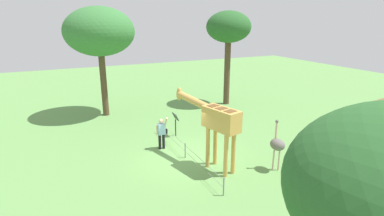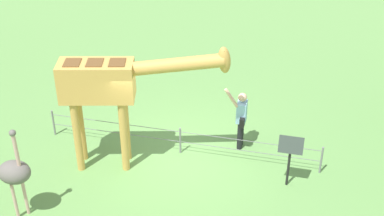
{
  "view_description": "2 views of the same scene",
  "coord_description": "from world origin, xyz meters",
  "px_view_note": "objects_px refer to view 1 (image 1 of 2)",
  "views": [
    {
      "loc": [
        -11.92,
        5.42,
        6.36
      ],
      "look_at": [
        0.55,
        -0.43,
        2.22
      ],
      "focal_mm": 28.37,
      "sensor_mm": 36.0,
      "label": 1
    },
    {
      "loc": [
        2.9,
        -10.42,
        7.93
      ],
      "look_at": [
        0.42,
        -0.28,
        1.66
      ],
      "focal_mm": 49.2,
      "sensor_mm": 36.0,
      "label": 2
    }
  ],
  "objects_px": {
    "giraffe": "(215,120)",
    "ostrich": "(277,145)",
    "tree_east": "(229,29)",
    "tree_northeast": "(99,32)",
    "info_sign": "(175,120)",
    "visitor": "(162,132)"
  },
  "relations": [
    {
      "from": "giraffe",
      "to": "tree_northeast",
      "type": "height_order",
      "value": "tree_northeast"
    },
    {
      "from": "tree_east",
      "to": "tree_northeast",
      "type": "bearing_deg",
      "value": 83.22
    },
    {
      "from": "giraffe",
      "to": "visitor",
      "type": "bearing_deg",
      "value": 27.16
    },
    {
      "from": "visitor",
      "to": "tree_northeast",
      "type": "height_order",
      "value": "tree_northeast"
    },
    {
      "from": "ostrich",
      "to": "info_sign",
      "type": "xyz_separation_m",
      "value": [
        5.49,
        2.43,
        -0.23
      ]
    },
    {
      "from": "tree_northeast",
      "to": "tree_east",
      "type": "bearing_deg",
      "value": -96.78
    },
    {
      "from": "ostrich",
      "to": "visitor",
      "type": "bearing_deg",
      "value": 41.7
    },
    {
      "from": "visitor",
      "to": "info_sign",
      "type": "height_order",
      "value": "visitor"
    },
    {
      "from": "visitor",
      "to": "ostrich",
      "type": "relative_size",
      "value": 0.78
    },
    {
      "from": "giraffe",
      "to": "info_sign",
      "type": "height_order",
      "value": "giraffe"
    },
    {
      "from": "giraffe",
      "to": "ostrich",
      "type": "distance_m",
      "value": 2.83
    },
    {
      "from": "visitor",
      "to": "info_sign",
      "type": "distance_m",
      "value": 1.85
    },
    {
      "from": "giraffe",
      "to": "info_sign",
      "type": "xyz_separation_m",
      "value": [
        4.14,
        0.16,
        -1.24
      ]
    },
    {
      "from": "tree_northeast",
      "to": "info_sign",
      "type": "distance_m",
      "value": 7.66
    },
    {
      "from": "visitor",
      "to": "info_sign",
      "type": "relative_size",
      "value": 1.33
    },
    {
      "from": "ostrich",
      "to": "giraffe",
      "type": "bearing_deg",
      "value": 59.13
    },
    {
      "from": "tree_east",
      "to": "giraffe",
      "type": "bearing_deg",
      "value": 145.86
    },
    {
      "from": "ostrich",
      "to": "tree_northeast",
      "type": "relative_size",
      "value": 0.32
    },
    {
      "from": "visitor",
      "to": "tree_east",
      "type": "height_order",
      "value": "tree_east"
    },
    {
      "from": "visitor",
      "to": "giraffe",
      "type": "bearing_deg",
      "value": -152.84
    },
    {
      "from": "tree_northeast",
      "to": "ostrich",
      "type": "bearing_deg",
      "value": -154.42
    },
    {
      "from": "tree_east",
      "to": "tree_northeast",
      "type": "xyz_separation_m",
      "value": [
        1.05,
        8.82,
        -0.11
      ]
    }
  ]
}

